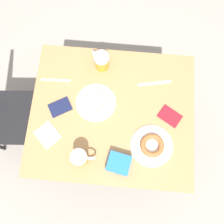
% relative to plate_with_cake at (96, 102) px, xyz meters
% --- Properties ---
extents(ground_plane, '(8.00, 8.00, 0.00)m').
position_rel_plate_with_cake_xyz_m(ground_plane, '(-0.05, -0.10, -0.79)').
color(ground_plane, gray).
extents(table, '(0.82, 0.96, 0.77)m').
position_rel_plate_with_cake_xyz_m(table, '(-0.05, -0.10, -0.09)').
color(table, '#997044').
rests_on(table, ground_plane).
extents(plate_with_cake, '(0.24, 0.24, 0.05)m').
position_rel_plate_with_cake_xyz_m(plate_with_cake, '(0.00, 0.00, 0.00)').
color(plate_with_cake, white).
rests_on(plate_with_cake, table).
extents(plate_with_donut, '(0.24, 0.24, 0.04)m').
position_rel_plate_with_cake_xyz_m(plate_with_donut, '(-0.23, -0.34, -0.00)').
color(plate_with_donut, white).
rests_on(plate_with_donut, table).
extents(beer_mug_left, '(0.09, 0.13, 0.12)m').
position_rel_plate_with_cake_xyz_m(beer_mug_left, '(-0.33, 0.05, 0.05)').
color(beer_mug_left, '#C68C23').
rests_on(beer_mug_left, table).
extents(beer_mug_center, '(0.11, 0.11, 0.12)m').
position_rel_plate_with_cake_xyz_m(beer_mug_center, '(0.24, -0.01, 0.05)').
color(beer_mug_center, '#C68C23').
rests_on(beer_mug_center, table).
extents(napkin_folded, '(0.17, 0.17, 0.00)m').
position_rel_plate_with_cake_xyz_m(napkin_folded, '(-0.22, 0.26, -0.01)').
color(napkin_folded, white).
rests_on(napkin_folded, table).
extents(fork, '(0.02, 0.18, 0.00)m').
position_rel_plate_with_cake_xyz_m(fork, '(0.12, 0.26, -0.01)').
color(fork, silver).
rests_on(fork, table).
extents(knife, '(0.06, 0.20, 0.00)m').
position_rel_plate_with_cake_xyz_m(knife, '(0.16, -0.34, -0.01)').
color(knife, silver).
rests_on(knife, table).
extents(passport_near_edge, '(0.14, 0.15, 0.01)m').
position_rel_plate_with_cake_xyz_m(passport_near_edge, '(-0.05, 0.21, -0.01)').
color(passport_near_edge, '#141938').
rests_on(passport_near_edge, table).
extents(passport_far_edge, '(0.14, 0.15, 0.01)m').
position_rel_plate_with_cake_xyz_m(passport_far_edge, '(-0.04, -0.44, -0.01)').
color(passport_far_edge, maroon).
rests_on(passport_far_edge, table).
extents(blue_pouch, '(0.13, 0.14, 0.05)m').
position_rel_plate_with_cake_xyz_m(blue_pouch, '(-0.34, -0.16, 0.01)').
color(blue_pouch, blue).
rests_on(blue_pouch, table).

